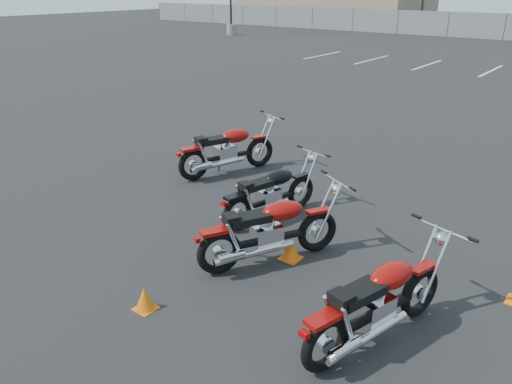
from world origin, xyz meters
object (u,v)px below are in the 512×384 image
Objects in this scene: motorcycle_second_black at (271,193)px; motorcycle_third_red at (270,230)px; motorcycle_front_red at (227,150)px; motorcycle_rear_red at (378,303)px.

motorcycle_second_black is 0.95× the size of motorcycle_third_red.
motorcycle_third_red is at bearing -54.38° from motorcycle_second_black.
motorcycle_third_red is at bearing -40.05° from motorcycle_front_red.
motorcycle_rear_red reaches higher than motorcycle_third_red.
motorcycle_rear_red is (4.84, -3.10, -0.01)m from motorcycle_front_red.
motorcycle_rear_red is (2.81, -1.87, 0.04)m from motorcycle_second_black.
motorcycle_second_black is at bearing 125.62° from motorcycle_third_red.
motorcycle_front_red is 1.05× the size of motorcycle_third_red.
motorcycle_front_red is at bearing 148.78° from motorcycle_second_black.
motorcycle_front_red is 1.01× the size of motorcycle_rear_red.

